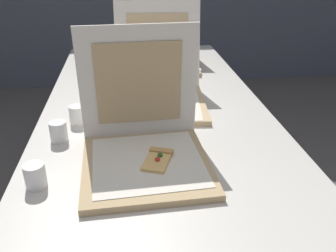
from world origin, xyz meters
name	(u,v)px	position (x,y,z in m)	size (l,w,h in m)	color
table	(158,130)	(0.00, 0.63, 0.69)	(0.94, 2.29, 0.73)	beige
pizza_box_front	(145,146)	(-0.07, 0.33, 0.79)	(0.40, 0.41, 0.41)	tan
pizza_box_middle	(159,90)	(0.02, 0.81, 0.79)	(0.42, 0.49, 0.40)	tan
pizza_box_back	(164,54)	(0.11, 1.37, 0.79)	(0.43, 0.43, 0.41)	tan
cup_white_near_center	(58,131)	(-0.36, 0.51, 0.77)	(0.06, 0.06, 0.07)	white
cup_white_near_left	(35,176)	(-0.38, 0.24, 0.77)	(0.06, 0.06, 0.07)	white
cup_white_mid	(77,115)	(-0.31, 0.64, 0.77)	(0.06, 0.06, 0.07)	white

